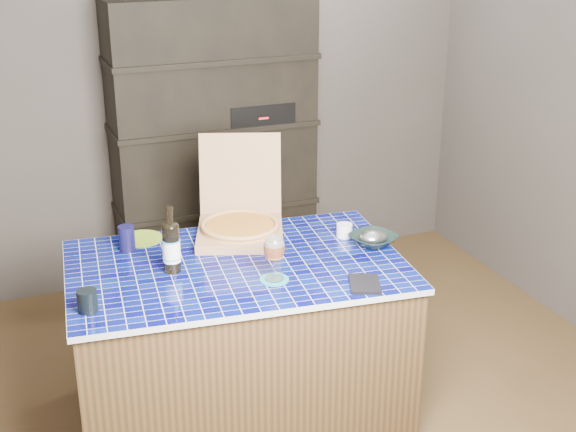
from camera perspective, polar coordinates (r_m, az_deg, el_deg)
name	(u,v)px	position (r m, az deg, el deg)	size (l,w,h in m)	color
room	(315,165)	(3.42, 1.91, 3.64)	(3.50, 3.50, 3.50)	brown
shelving_unit	(214,147)	(4.90, -5.26, 4.90)	(1.20, 0.41, 1.80)	black
kitchen_island	(238,343)	(3.73, -3.55, -9.00)	(1.56, 1.08, 0.81)	#47341C
pizza_box	(240,224)	(3.81, -3.43, -0.54)	(0.54, 0.59, 0.44)	#9B7450
mead_bottle	(171,246)	(3.46, -8.30, -2.13)	(0.08, 0.08, 0.30)	black
teal_trivet	(274,280)	(3.39, -0.98, -4.55)	(0.12, 0.12, 0.01)	teal
wine_glass	(274,249)	(3.33, -1.00, -2.35)	(0.09, 0.09, 0.20)	white
tumbler	(87,301)	(3.22, -14.08, -5.87)	(0.08, 0.08, 0.09)	black
dvd_case	(365,284)	(3.36, 5.47, -4.83)	(0.12, 0.17, 0.01)	black
bowl	(373,240)	(3.74, 6.09, -1.69)	(0.21, 0.21, 0.05)	black
foil_contents	(373,237)	(3.73, 6.10, -1.48)	(0.13, 0.11, 0.06)	#ADABB7
white_jar	(344,230)	(3.81, 4.03, -1.02)	(0.07, 0.07, 0.06)	white
navy_cup	(127,238)	(3.72, -11.39, -1.56)	(0.07, 0.07, 0.12)	#100E33
green_trivet	(141,238)	(3.85, -10.38, -1.58)	(0.20, 0.20, 0.01)	#7EAB24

